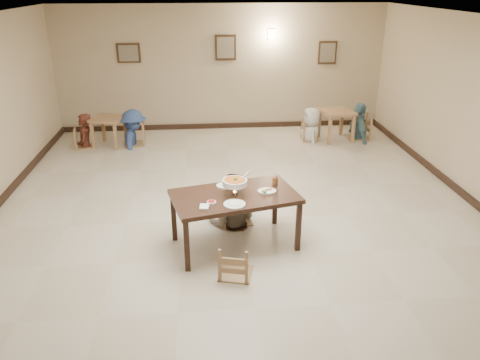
{
  "coord_description": "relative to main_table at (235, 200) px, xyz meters",
  "views": [
    {
      "loc": [
        -0.56,
        -6.56,
        3.5
      ],
      "look_at": [
        -0.01,
        -0.35,
        0.82
      ],
      "focal_mm": 35.0,
      "sensor_mm": 36.0,
      "label": 1
    }
  ],
  "objects": [
    {
      "name": "baseboard_right",
      "position": [
        4.09,
        0.77,
        -0.65
      ],
      "size": [
        0.06,
        10.0,
        0.12
      ],
      "primitive_type": "cube",
      "color": "black",
      "rests_on": "floor"
    },
    {
      "name": "bg_diner_d",
      "position": [
        3.3,
        4.62,
        0.15
      ],
      "size": [
        0.46,
        1.02,
        1.71
      ],
      "primitive_type": "imported",
      "rotation": [
        0.0,
        0.0,
        1.62
      ],
      "color": "slate",
      "rests_on": "floor"
    },
    {
      "name": "baseboard_back",
      "position": [
        0.12,
        5.74,
        -0.65
      ],
      "size": [
        8.0,
        0.06,
        0.12
      ],
      "primitive_type": "cube",
      "color": "black",
      "rests_on": "floor"
    },
    {
      "name": "bg_chair_ll",
      "position": [
        -3.05,
        4.53,
        -0.26
      ],
      "size": [
        0.43,
        0.43,
        0.91
      ],
      "rotation": [
        0.0,
        0.0,
        1.77
      ],
      "color": "tan",
      "rests_on": "floor"
    },
    {
      "name": "chair_far",
      "position": [
        0.05,
        0.72,
        -0.2
      ],
      "size": [
        0.48,
        0.48,
        1.02
      ],
      "rotation": [
        0.0,
        0.0,
        0.16
      ],
      "color": "tan",
      "rests_on": "floor"
    },
    {
      "name": "bg_diner_a",
      "position": [
        -3.05,
        4.53,
        0.06
      ],
      "size": [
        0.43,
        0.6,
        1.54
      ],
      "primitive_type": "imported",
      "rotation": [
        0.0,
        0.0,
        4.82
      ],
      "color": "#4F2219",
      "rests_on": "floor"
    },
    {
      "name": "wall_sconce",
      "position": [
        1.32,
        5.73,
        1.59
      ],
      "size": [
        0.16,
        0.05,
        0.22
      ],
      "primitive_type": "cube",
      "color": "#FFD88C",
      "rests_on": "wall_back"
    },
    {
      "name": "main_diner",
      "position": [
        0.01,
        0.66,
        0.12
      ],
      "size": [
        0.88,
        0.73,
        1.65
      ],
      "primitive_type": "imported",
      "rotation": [
        0.0,
        0.0,
        3.0
      ],
      "color": "gray",
      "rests_on": "floor"
    },
    {
      "name": "chair_near",
      "position": [
        -0.05,
        -0.74,
        -0.28
      ],
      "size": [
        0.41,
        0.41,
        0.87
      ],
      "rotation": [
        0.0,
        0.0,
        2.9
      ],
      "color": "tan",
      "rests_on": "floor"
    },
    {
      "name": "rice_plate_far",
      "position": [
        -0.09,
        0.28,
        0.1
      ],
      "size": [
        0.31,
        0.31,
        0.07
      ],
      "color": "white",
      "rests_on": "main_table"
    },
    {
      "name": "picture_c",
      "position": [
        2.72,
        5.73,
        1.14
      ],
      "size": [
        0.45,
        0.04,
        0.55
      ],
      "color": "#332113",
      "rests_on": "wall_back"
    },
    {
      "name": "bg_diner_c",
      "position": [
        2.15,
        4.61,
        0.06
      ],
      "size": [
        0.5,
        0.76,
        1.55
      ],
      "primitive_type": "imported",
      "rotation": [
        0.0,
        0.0,
        4.7
      ],
      "color": "silver",
      "rests_on": "floor"
    },
    {
      "name": "chili_dish",
      "position": [
        -0.33,
        -0.24,
        0.09
      ],
      "size": [
        0.12,
        0.12,
        0.03
      ],
      "color": "white",
      "rests_on": "main_table"
    },
    {
      "name": "picture_a",
      "position": [
        -2.08,
        5.73,
        1.19
      ],
      "size": [
        0.55,
        0.04,
        0.45
      ],
      "color": "#332113",
      "rests_on": "wall_back"
    },
    {
      "name": "picture_b",
      "position": [
        0.22,
        5.73,
        1.29
      ],
      "size": [
        0.5,
        0.04,
        0.6
      ],
      "color": "#332113",
      "rests_on": "wall_back"
    },
    {
      "name": "fried_plate",
      "position": [
        0.45,
        0.04,
        0.1
      ],
      "size": [
        0.26,
        0.26,
        0.06
      ],
      "color": "white",
      "rests_on": "main_table"
    },
    {
      "name": "curry_warmer",
      "position": [
        0.0,
        0.0,
        0.26
      ],
      "size": [
        0.38,
        0.34,
        0.3
      ],
      "color": "silver",
      "rests_on": "main_table"
    },
    {
      "name": "napkin_cutlery",
      "position": [
        -0.42,
        -0.37,
        0.1
      ],
      "size": [
        0.16,
        0.24,
        0.03
      ],
      "color": "white",
      "rests_on": "main_table"
    },
    {
      "name": "bg_table_right",
      "position": [
        2.73,
        4.56,
        -0.14
      ],
      "size": [
        0.82,
        0.82,
        0.71
      ],
      "rotation": [
        0.0,
        0.0,
        0.18
      ],
      "color": "#A47B55",
      "rests_on": "floor"
    },
    {
      "name": "bg_chair_rl",
      "position": [
        2.15,
        4.61,
        -0.27
      ],
      "size": [
        0.41,
        0.41,
        0.88
      ],
      "rotation": [
        0.0,
        0.0,
        1.52
      ],
      "color": "tan",
      "rests_on": "floor"
    },
    {
      "name": "bg_chair_rr",
      "position": [
        3.3,
        4.62,
        -0.17
      ],
      "size": [
        0.51,
        0.51,
        1.09
      ],
      "rotation": [
        0.0,
        0.0,
        -1.67
      ],
      "color": "tan",
      "rests_on": "floor"
    },
    {
      "name": "ceiling",
      "position": [
        0.12,
        0.77,
        2.29
      ],
      "size": [
        10.0,
        10.0,
        0.0
      ],
      "primitive_type": "plane",
      "color": "silver",
      "rests_on": "wall_back"
    },
    {
      "name": "bg_table_left",
      "position": [
        -2.51,
        4.59,
        -0.18
      ],
      "size": [
        0.81,
        0.81,
        0.66
      ],
      "rotation": [
        0.0,
        0.0,
        -0.26
      ],
      "color": "#A47B55",
      "rests_on": "floor"
    },
    {
      "name": "floor",
      "position": [
        0.12,
        0.77,
        -0.71
      ],
      "size": [
        10.0,
        10.0,
        0.0
      ],
      "primitive_type": "plane",
      "color": "beige",
      "rests_on": "ground"
    },
    {
      "name": "wall_back",
      "position": [
        0.12,
        5.77,
        0.79
      ],
      "size": [
        10.0,
        0.0,
        10.0
      ],
      "primitive_type": "plane",
      "rotation": [
        1.57,
        0.0,
        0.0
      ],
      "color": "#C1AD8E",
      "rests_on": "floor"
    },
    {
      "name": "rice_plate_near",
      "position": [
        -0.03,
        -0.33,
        0.1
      ],
      "size": [
        0.29,
        0.29,
        0.07
      ],
      "color": "white",
      "rests_on": "main_table"
    },
    {
      "name": "bg_chair_lr",
      "position": [
        -1.96,
        4.6,
        -0.21
      ],
      "size": [
        0.48,
        0.48,
        1.01
      ],
      "rotation": [
        0.0,
        0.0,
        -1.48
      ],
      "color": "tan",
      "rests_on": "floor"
    },
    {
      "name": "main_table",
      "position": [
        0.0,
        0.0,
        0.0
      ],
      "size": [
        1.87,
        1.33,
        0.79
      ],
      "rotation": [
        0.0,
        0.0,
        0.24
      ],
      "color": "#331E14",
      "rests_on": "floor"
    },
    {
      "name": "bg_diner_b",
      "position": [
        -1.96,
        4.6,
        0.11
      ],
      "size": [
        0.65,
        1.08,
        1.64
      ],
      "primitive_type": "imported",
      "rotation": [
        0.0,
        0.0,
        1.61
      ],
      "color": "#3F5EA2",
      "rests_on": "floor"
    },
    {
      "name": "drink_glass",
      "position": [
        0.6,
        0.26,
        0.16
      ],
      "size": [
        0.08,
        0.08,
        0.16
      ],
      "color": "white",
      "rests_on": "main_table"
    }
  ]
}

